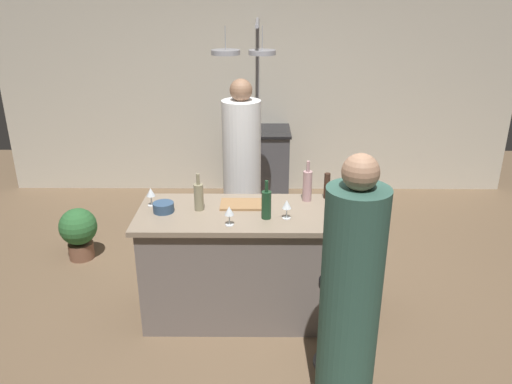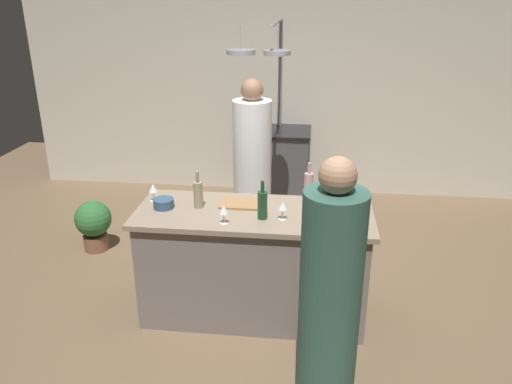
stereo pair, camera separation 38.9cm
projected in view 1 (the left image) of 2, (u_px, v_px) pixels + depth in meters
The scene contains 19 objects.
ground_plane at pixel (256, 311), 4.13m from camera, with size 9.00×9.00×0.00m, color brown.
back_wall at pixel (258, 90), 6.29m from camera, with size 6.40×0.16×2.60m, color beige.
kitchen_island at pixel (256, 263), 3.96m from camera, with size 1.80×0.72×0.90m.
stove_range at pixel (257, 164), 6.24m from camera, with size 0.80×0.64×0.89m.
chef at pixel (242, 175), 4.83m from camera, with size 0.36×0.36×1.72m.
bar_stool_right at pixel (336, 319), 3.41m from camera, with size 0.28×0.28×0.68m.
guest_right at pixel (350, 301), 2.91m from camera, with size 0.35×0.35×1.67m.
overhead_pot_rack at pixel (250, 70), 5.33m from camera, with size 0.62×1.40×2.17m.
potted_plant at pixel (79, 231), 4.85m from camera, with size 0.36×0.36×0.52m.
cutting_board at pixel (241, 204), 3.90m from camera, with size 0.32×0.22×0.02m, color #997047.
pepper_mill at pixel (327, 186), 4.01m from camera, with size 0.05×0.05×0.21m, color #382319.
wine_bottle_green at pixel (266, 204), 3.64m from camera, with size 0.07×0.07×0.29m.
wine_bottle_white at pixel (199, 196), 3.79m from camera, with size 0.07×0.07×0.29m.
wine_bottle_rose at pixel (307, 185), 3.95m from camera, with size 0.07×0.07×0.33m.
wine_glass_near_left_guest at pixel (151, 193), 3.86m from camera, with size 0.07×0.07×0.15m.
wine_glass_by_chef at pixel (229, 212), 3.54m from camera, with size 0.07×0.07×0.15m.
wine_glass_near_right_guest at pixel (287, 205), 3.64m from camera, with size 0.07×0.07×0.15m.
mixing_bowl_steel at pixel (341, 209), 3.77m from camera, with size 0.16×0.16×0.06m, color #B7B7BC.
mixing_bowl_blue at pixel (163, 207), 3.78m from camera, with size 0.16×0.16×0.07m, color #334C6B.
Camera 1 is at (0.03, -3.46, 2.45)m, focal length 35.21 mm.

